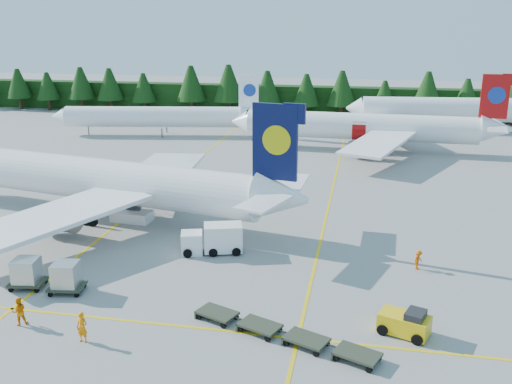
% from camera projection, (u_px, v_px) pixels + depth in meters
% --- Properties ---
extents(ground, '(320.00, 320.00, 0.00)m').
position_uv_depth(ground, '(228.00, 288.00, 42.69)').
color(ground, '#9A9A95').
rests_on(ground, ground).
extents(taxi_stripe_a, '(0.25, 120.00, 0.01)m').
position_uv_depth(taxi_stripe_a, '(149.00, 199.00, 64.04)').
color(taxi_stripe_a, yellow).
rests_on(taxi_stripe_a, ground).
extents(taxi_stripe_b, '(0.25, 120.00, 0.01)m').
position_uv_depth(taxi_stripe_b, '(328.00, 209.00, 60.37)').
color(taxi_stripe_b, yellow).
rests_on(taxi_stripe_b, ground).
extents(taxi_stripe_cross, '(80.00, 0.25, 0.01)m').
position_uv_depth(taxi_stripe_cross, '(206.00, 329.00, 37.05)').
color(taxi_stripe_cross, yellow).
rests_on(taxi_stripe_cross, ground).
extents(treeline_hedge, '(220.00, 4.00, 6.00)m').
position_uv_depth(treeline_hedge, '(321.00, 101.00, 118.84)').
color(treeline_hedge, black).
rests_on(treeline_hedge, ground).
extents(airliner_navy, '(42.61, 34.73, 12.51)m').
position_uv_depth(airliner_navy, '(86.00, 179.00, 57.94)').
color(airliner_navy, white).
rests_on(airliner_navy, ground).
extents(airliner_red, '(40.94, 33.66, 11.90)m').
position_uv_depth(airliner_red, '(355.00, 127.00, 87.08)').
color(airliner_red, white).
rests_on(airliner_red, ground).
extents(airliner_far_left, '(35.60, 8.92, 10.41)m').
position_uv_depth(airliner_far_left, '(148.00, 116.00, 98.29)').
color(airliner_far_left, white).
rests_on(airliner_far_left, ground).
extents(airliner_far_right, '(43.07, 8.36, 12.53)m').
position_uv_depth(airliner_far_right, '(459.00, 109.00, 101.93)').
color(airliner_far_right, white).
rests_on(airliner_far_right, ground).
extents(airstairs, '(4.03, 5.47, 3.52)m').
position_uv_depth(airstairs, '(133.00, 213.00, 56.99)').
color(airstairs, white).
rests_on(airstairs, ground).
extents(service_truck, '(5.52, 3.25, 2.51)m').
position_uv_depth(service_truck, '(212.00, 239.00, 48.89)').
color(service_truck, white).
rests_on(service_truck, ground).
extents(baggage_tug, '(3.49, 2.65, 1.67)m').
position_uv_depth(baggage_tug, '(406.00, 323.00, 36.21)').
color(baggage_tug, yellow).
rests_on(baggage_tug, ground).
extents(dolly_train, '(12.39, 5.68, 0.15)m').
position_uv_depth(dolly_train, '(283.00, 332.00, 35.77)').
color(dolly_train, '#2F3527').
rests_on(dolly_train, ground).
extents(uld_pair, '(6.01, 2.39, 1.93)m').
position_uv_depth(uld_pair, '(46.00, 274.00, 42.05)').
color(uld_pair, '#2F3527').
rests_on(uld_pair, ground).
extents(crew_a, '(0.76, 0.52, 2.00)m').
position_uv_depth(crew_a, '(82.00, 327.00, 35.31)').
color(crew_a, orange).
rests_on(crew_a, ground).
extents(crew_b, '(1.19, 1.15, 1.93)m').
position_uv_depth(crew_b, '(19.00, 311.00, 37.32)').
color(crew_b, orange).
rests_on(crew_b, ground).
extents(crew_c, '(0.74, 0.80, 1.59)m').
position_uv_depth(crew_c, '(418.00, 260.00, 45.72)').
color(crew_c, '#DF5504').
rests_on(crew_c, ground).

